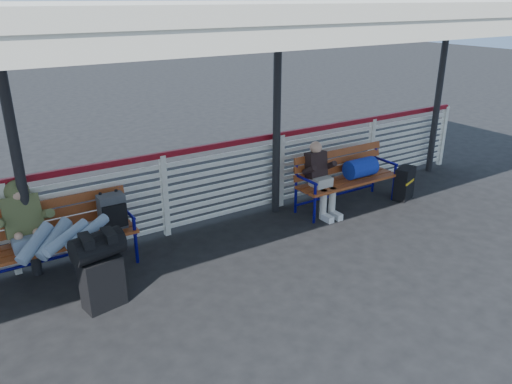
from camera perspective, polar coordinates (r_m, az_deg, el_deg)
ground at (r=5.87m, az=-2.53°, el=-11.79°), size 60.00×60.00×0.00m
fence at (r=7.10m, az=-10.41°, el=-0.01°), size 12.08×0.08×1.24m
canopy at (r=5.68m, az=-7.77°, el=19.51°), size 12.60×3.60×3.16m
luggage_stack at (r=5.70m, az=-17.37°, el=-8.21°), size 0.58×0.39×0.90m
bench_left at (r=6.54m, az=-20.02°, el=-3.57°), size 1.80×0.56×0.92m
bench_right at (r=8.22m, az=10.84°, el=2.38°), size 1.80×0.56×0.92m
traveler_man at (r=6.11m, az=-22.48°, el=-4.27°), size 0.93×1.57×0.77m
companion_person at (r=7.79m, az=7.38°, el=1.62°), size 0.32×0.66×1.15m
suitcase_side at (r=8.78m, az=16.59°, el=0.97°), size 0.45×0.36×0.55m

